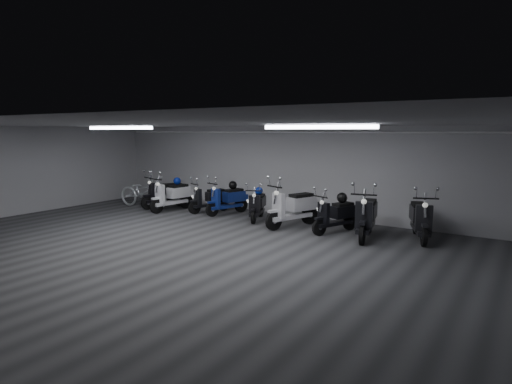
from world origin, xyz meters
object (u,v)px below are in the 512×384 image
Objects in this scene: scooter_3 at (209,194)px; scooter_5 at (257,201)px; scooter_1 at (164,189)px; scooter_8 at (367,209)px; bicycle at (143,188)px; scooter_9 at (421,212)px; helmet_2 at (233,185)px; scooter_2 at (171,190)px; helmet_3 at (259,191)px; scooter_4 at (227,195)px; scooter_7 at (335,209)px; helmet_1 at (342,198)px; scooter_6 at (292,201)px; helmet_0 at (177,181)px.

scooter_3 is 1.01× the size of scooter_5.
scooter_1 is 0.91× the size of scooter_8.
bicycle is (-0.70, -0.31, -0.01)m from scooter_1.
helmet_2 is at bearing 156.59° from scooter_9.
scooter_2 is 3.20m from helmet_3.
bicycle is 3.40m from helmet_2.
scooter_2 is (0.60, -0.27, 0.02)m from scooter_1.
scooter_4 is 0.37m from helmet_2.
helmet_2 is (2.59, 0.49, 0.25)m from scooter_1.
scooter_1 reaches higher than scooter_7.
scooter_1 is at bearing -157.90° from scooter_4.
bicycle is 8.69× the size of helmet_3.
helmet_1 is (3.98, -0.22, 0.27)m from scooter_4.
helmet_1 is at bearing 12.96° from scooter_4.
helmet_1 is (-0.79, 0.35, 0.17)m from scooter_8.
scooter_3 is at bearing -160.25° from scooter_4.
scooter_6 reaches higher than helmet_0.
scooter_9 is 7.01× the size of helmet_2.
scooter_4 reaches higher than scooter_3.
scooter_9 is 7.83m from helmet_0.
bicycle is 8.14× the size of helmet_0.
scooter_3 is at bearing -160.47° from helmet_2.
scooter_4 is at bearing 179.36° from helmet_3.
scooter_5 is 0.96× the size of scooter_7.
scooter_4 is at bearing 161.30° from scooter_8.
helmet_1 is 1.18× the size of helmet_3.
scooter_9 is 4.71m from helmet_3.
bicycle is at bearing -166.26° from helmet_2.
helmet_1 is at bearing -6.60° from helmet_2.
scooter_2 is at bearing -170.71° from helmet_3.
scooter_2 is 7.84× the size of helmet_3.
bicycle is at bearing -156.96° from scooter_7.
scooter_4 is 5.93m from scooter_9.
helmet_1 is 2.76m from helmet_3.
helmet_1 is (5.90, 0.31, 0.22)m from scooter_2.
scooter_6 reaches higher than helmet_2.
scooter_1 reaches higher than helmet_3.
scooter_5 is at bearing -170.96° from scooter_6.
scooter_5 is 6.77× the size of helmet_3.
scooter_7 is at bearing -9.06° from helmet_3.
scooter_9 is (4.62, 0.22, 0.10)m from scooter_5.
bicycle is (-5.85, -0.10, -0.07)m from scooter_6.
scooter_2 is 5.82m from scooter_7.
scooter_5 is (2.02, -0.18, -0.00)m from scooter_3.
scooter_5 is at bearing 179.98° from helmet_1.
scooter_8 is (7.30, -0.31, 0.06)m from scooter_1.
scooter_4 is 3.99m from helmet_1.
scooter_4 is at bearing -106.16° from helmet_2.
helmet_3 is at bearing -87.69° from bicycle.
helmet_2 is at bearing 31.79° from scooter_1.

